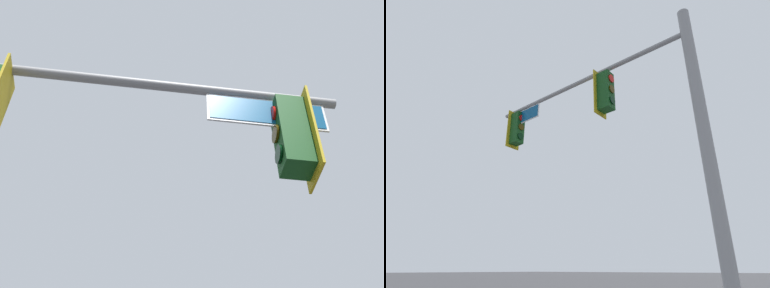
% 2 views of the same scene
% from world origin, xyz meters
% --- Properties ---
extents(signal_pole_near, '(6.57, 0.54, 7.32)m').
position_xyz_m(signal_pole_near, '(-6.65, -6.50, 4.88)').
color(signal_pole_near, gray).
rests_on(signal_pole_near, ground_plane).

